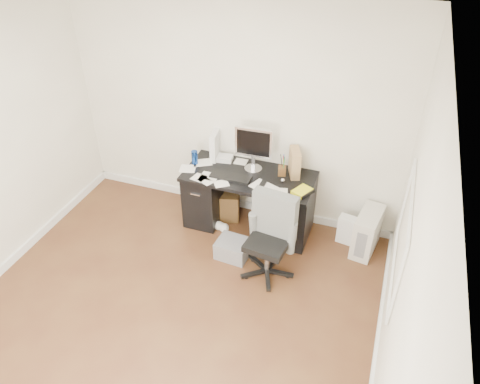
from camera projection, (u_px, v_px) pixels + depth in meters
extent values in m
plane|color=#492517|center=(166.00, 319.00, 4.61)|extent=(4.00, 4.00, 0.00)
cube|color=beige|center=(235.00, 111.00, 5.37)|extent=(4.00, 0.02, 2.70)
cube|color=beige|center=(404.00, 269.00, 3.29)|extent=(0.02, 4.00, 2.70)
cube|color=white|center=(129.00, 47.00, 3.05)|extent=(4.00, 4.00, 0.02)
cube|color=silver|center=(235.00, 202.00, 6.11)|extent=(4.00, 0.03, 0.10)
cube|color=silver|center=(372.00, 376.00, 4.04)|extent=(0.03, 4.00, 0.10)
cube|color=silver|center=(3.00, 268.00, 5.12)|extent=(0.03, 4.00, 0.10)
cube|color=black|center=(249.00, 176.00, 5.38)|extent=(1.50, 0.70, 0.04)
cube|color=black|center=(206.00, 194.00, 5.74)|extent=(0.40, 0.60, 0.71)
cube|color=black|center=(293.00, 212.00, 5.44)|extent=(0.40, 0.60, 0.71)
cube|color=black|center=(257.00, 181.00, 5.79)|extent=(0.70, 0.03, 0.51)
cube|color=black|center=(231.00, 177.00, 5.31)|extent=(0.47, 0.17, 0.03)
sphere|color=silver|center=(283.00, 180.00, 5.23)|extent=(0.07, 0.07, 0.05)
cylinder|color=navy|center=(195.00, 157.00, 5.52)|extent=(0.09, 0.09, 0.17)
cube|color=silver|center=(215.00, 145.00, 5.59)|extent=(0.18, 0.31, 0.34)
cube|color=#A97E51|center=(295.00, 163.00, 5.28)|extent=(0.22, 0.30, 0.32)
cube|color=yellow|center=(303.00, 191.00, 5.06)|extent=(0.24, 0.26, 0.04)
cube|color=beige|center=(367.00, 232.00, 5.30)|extent=(0.30, 0.54, 0.51)
cube|color=white|center=(349.00, 230.00, 5.45)|extent=(0.28, 0.22, 0.35)
cube|color=#462915|center=(225.00, 203.00, 5.88)|extent=(0.46, 0.46, 0.37)
cube|color=slate|center=(233.00, 249.00, 5.30)|extent=(0.38, 0.32, 0.21)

